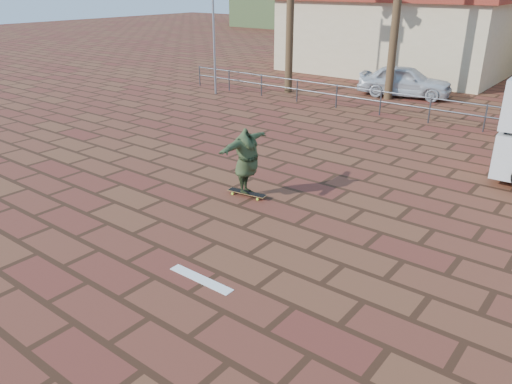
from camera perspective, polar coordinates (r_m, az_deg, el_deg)
ground at (r=10.38m, az=-4.52°, el=-5.78°), size 120.00×120.00×0.00m
paint_stripe at (r=9.21m, az=-6.32°, el=-9.87°), size 1.40×0.22×0.01m
guardrail at (r=20.13m, az=19.30°, el=9.33°), size 24.06×0.06×1.00m
building_west at (r=31.27m, az=15.50°, el=17.20°), size 12.60×7.60×4.50m
longboard at (r=12.50m, az=-1.05°, el=-0.11°), size 1.07×0.38×0.10m
skateboarder at (r=12.19m, az=-1.08°, el=3.55°), size 0.81×2.09×1.65m
car_silver at (r=24.71m, az=16.65°, el=12.06°), size 4.46×2.56×1.43m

